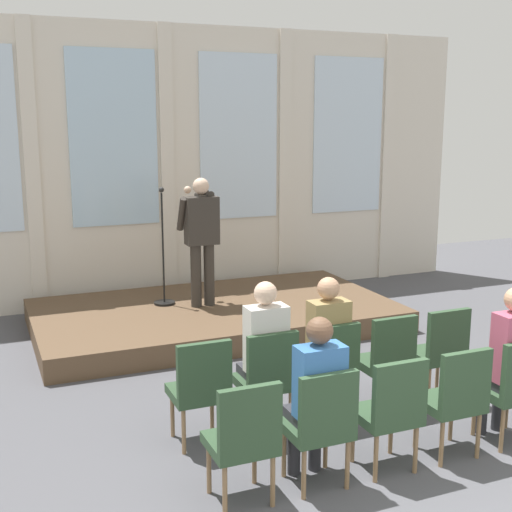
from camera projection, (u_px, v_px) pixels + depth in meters
name	position (u px, v px, depth m)	size (l,w,h in m)	color
rear_partition	(181.00, 162.00, 10.07)	(9.47, 0.14, 4.03)	silver
stage_platform	(215.00, 315.00, 9.00)	(4.62, 2.59, 0.28)	brown
speaker	(201.00, 232.00, 8.78)	(0.50, 0.69, 1.68)	#332D28
mic_stand	(164.00, 279.00, 8.97)	(0.28, 0.28, 1.55)	black
chair_r0_c0	(201.00, 385.00, 5.64)	(0.46, 0.44, 0.94)	olive
chair_r0_c1	(267.00, 375.00, 5.86)	(0.46, 0.44, 0.94)	olive
audience_r0_c1	(264.00, 348.00, 5.89)	(0.36, 0.39, 1.35)	#2D2D33
chair_r0_c2	(329.00, 365.00, 6.09)	(0.46, 0.44, 0.94)	olive
audience_r0_c2	(325.00, 341.00, 6.12)	(0.36, 0.39, 1.34)	#2D2D33
chair_r0_c3	(387.00, 356.00, 6.32)	(0.46, 0.44, 0.94)	olive
chair_r0_c4	(440.00, 348.00, 6.55)	(0.46, 0.44, 0.94)	olive
chair_r1_c0	(244.00, 435.00, 4.75)	(0.46, 0.44, 0.94)	olive
chair_r1_c1	(321.00, 421.00, 4.98)	(0.46, 0.44, 0.94)	olive
audience_r1_c1	(316.00, 392.00, 5.01)	(0.36, 0.39, 1.31)	#2D2D33
chair_r1_c2	(391.00, 408.00, 5.20)	(0.46, 0.44, 0.94)	olive
chair_r1_c3	(455.00, 395.00, 5.43)	(0.46, 0.44, 0.94)	olive
audience_r1_c4	(509.00, 357.00, 5.69)	(0.36, 0.39, 1.35)	#2D2D33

